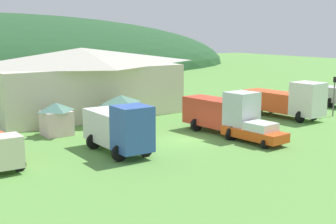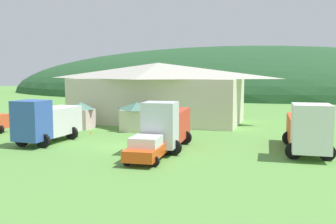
{
  "view_description": "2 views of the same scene",
  "coord_description": "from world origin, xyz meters",
  "views": [
    {
      "loc": [
        -22.04,
        -28.42,
        8.56
      ],
      "look_at": [
        -1.23,
        0.96,
        2.2
      ],
      "focal_mm": 50.18,
      "sensor_mm": 36.0,
      "label": 1
    },
    {
      "loc": [
        12.21,
        -27.39,
        5.83
      ],
      "look_at": [
        2.8,
        3.19,
        2.46
      ],
      "focal_mm": 41.74,
      "sensor_mm": 36.0,
      "label": 2
    }
  ],
  "objects": [
    {
      "name": "service_pickup_orange",
      "position": [
        3.58,
        -3.8,
        0.83
      ],
      "size": [
        2.63,
        5.34,
        1.66
      ],
      "rotation": [
        0.0,
        0.0,
        -1.5
      ],
      "color": "#E54D16",
      "rests_on": "ground"
    },
    {
      "name": "depot_building",
      "position": [
        -1.95,
        14.88,
        3.48
      ],
      "size": [
        19.8,
        10.35,
        6.76
      ],
      "color": "beige",
      "rests_on": "ground"
    },
    {
      "name": "ground_plane",
      "position": [
        0.0,
        0.0,
        0.0
      ],
      "size": [
        200.0,
        200.0,
        0.0
      ],
      "primitive_type": "plane",
      "color": "#5B9342"
    },
    {
      "name": "heavy_rig_white",
      "position": [
        13.62,
        1.69,
        1.78
      ],
      "size": [
        3.45,
        8.54,
        3.69
      ],
      "rotation": [
        0.0,
        0.0,
        -1.52
      ],
      "color": "white",
      "rests_on": "ground"
    },
    {
      "name": "tow_truck_silver",
      "position": [
        3.67,
        0.06,
        1.85
      ],
      "size": [
        3.34,
        7.02,
        3.7
      ],
      "rotation": [
        0.0,
        0.0,
        -1.5
      ],
      "color": "silver",
      "rests_on": "ground"
    },
    {
      "name": "traffic_light_east",
      "position": [
        17.99,
        -0.36,
        2.44
      ],
      "size": [
        0.2,
        0.32,
        3.95
      ],
      "color": "#4C4C51",
      "rests_on": "ground"
    },
    {
      "name": "play_shed_cream",
      "position": [
        -1.7,
        7.61,
        1.46
      ],
      "size": [
        3.09,
        2.3,
        2.83
      ],
      "color": "beige",
      "rests_on": "ground"
    },
    {
      "name": "traffic_cone_near_pickup",
      "position": [
        -5.18,
        4.71,
        0.0
      ],
      "size": [
        0.36,
        0.36,
        0.5
      ],
      "primitive_type": "cone",
      "color": "orange",
      "rests_on": "ground"
    },
    {
      "name": "play_shed_pink",
      "position": [
        -7.75,
        7.53,
        1.38
      ],
      "size": [
        2.38,
        2.25,
        2.69
      ],
      "color": "beige",
      "rests_on": "ground"
    },
    {
      "name": "box_truck_blue",
      "position": [
        -6.37,
        -0.42,
        1.84
      ],
      "size": [
        3.16,
        6.6,
        3.6
      ],
      "rotation": [
        0.0,
        0.0,
        -1.59
      ],
      "color": "#3356AD",
      "rests_on": "ground"
    }
  ]
}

